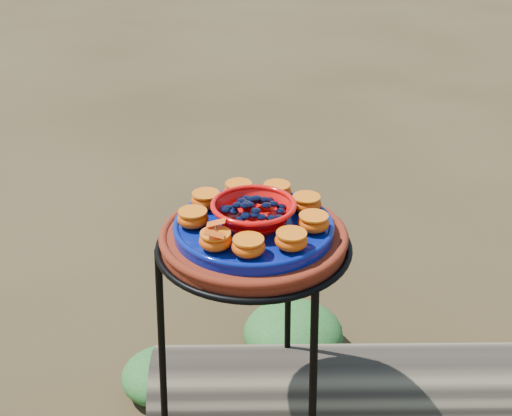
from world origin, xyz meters
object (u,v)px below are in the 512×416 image
at_px(plant_stand, 254,376).
at_px(red_bowl, 254,213).
at_px(cobalt_plate, 254,228).
at_px(terracotta_saucer, 254,239).
at_px(driftwood_log, 441,397).

distance_m(plant_stand, red_bowl, 0.42).
xyz_separation_m(cobalt_plate, red_bowl, (0.00, 0.00, 0.03)).
xyz_separation_m(terracotta_saucer, red_bowl, (0.00, 0.00, 0.06)).
bearing_deg(cobalt_plate, red_bowl, 0.00).
relative_size(cobalt_plate, red_bowl, 2.00).
bearing_deg(cobalt_plate, plant_stand, 0.00).
bearing_deg(plant_stand, driftwood_log, 40.84).
xyz_separation_m(plant_stand, driftwood_log, (0.39, 0.34, -0.21)).
relative_size(terracotta_saucer, red_bowl, 2.33).
relative_size(cobalt_plate, driftwood_log, 0.21).
height_order(terracotta_saucer, cobalt_plate, cobalt_plate).
distance_m(red_bowl, driftwood_log, 0.82).
height_order(plant_stand, red_bowl, red_bowl).
bearing_deg(plant_stand, red_bowl, 0.00).
distance_m(plant_stand, driftwood_log, 0.56).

